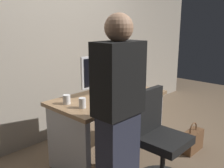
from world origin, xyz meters
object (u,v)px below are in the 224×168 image
desk (109,116)px  handbag (192,141)px  office_chair (159,141)px  person_at_desk (118,115)px  keyboard (111,98)px  mouse (128,92)px  cup_by_monitor (67,99)px  cup_near_keyboard (82,103)px  book_stack (129,82)px  monitor (101,72)px

desk → handbag: (0.79, -0.67, -0.37)m
office_chair → person_at_desk: person_at_desk is taller
keyboard → mouse: mouse is taller
mouse → cup_by_monitor: 0.76m
person_at_desk → keyboard: (0.49, 0.55, -0.08)m
handbag → cup_by_monitor: bearing=148.5°
person_at_desk → handbag: 1.52m
keyboard → cup_near_keyboard: bearing=-176.2°
handbag → person_at_desk: bearing=178.7°
cup_near_keyboard → book_stack: (0.98, 0.23, 0.00)m
monitor → book_stack: monitor is taller
cup_near_keyboard → cup_by_monitor: 0.22m
cup_near_keyboard → cup_by_monitor: cup_near_keyboard is taller
mouse → book_stack: 0.37m
desk → cup_by_monitor: cup_by_monitor is taller
desk → cup_by_monitor: 0.59m
office_chair → person_at_desk: bearing=174.3°
mouse → handbag: bearing=-45.5°
person_at_desk → cup_near_keyboard: (0.08, 0.55, -0.04)m
desk → office_chair: (-0.01, -0.70, -0.08)m
desk → keyboard: bearing=-124.7°
office_chair → monitor: size_ratio=1.74×
person_at_desk → mouse: 0.95m
person_at_desk → cup_near_keyboard: person_at_desk is taller
office_chair → cup_by_monitor: office_chair is taller
office_chair → book_stack: (0.52, 0.83, 0.38)m
cup_near_keyboard → handbag: size_ratio=0.27×
mouse → cup_near_keyboard: (-0.70, 0.00, 0.03)m
office_chair → monitor: bearing=88.7°
office_chair → cup_near_keyboard: bearing=127.3°
office_chair → keyboard: 0.69m
office_chair → handbag: size_ratio=2.49×
person_at_desk → handbag: (1.34, -0.03, -0.70)m
person_at_desk → book_stack: person_at_desk is taller
monitor → cup_by_monitor: size_ratio=5.69×
desk → office_chair: bearing=-91.2°
desk → cup_near_keyboard: (-0.47, -0.10, 0.29)m
office_chair → person_at_desk: size_ratio=0.57×
person_at_desk → cup_near_keyboard: bearing=81.7°
cup_near_keyboard → handbag: cup_near_keyboard is taller
person_at_desk → cup_by_monitor: size_ratio=17.27×
monitor → mouse: (0.22, -0.23, -0.24)m
office_chair → monitor: (0.02, 0.83, 0.58)m
keyboard → desk: bearing=58.4°
keyboard → handbag: 1.21m
mouse → book_stack: size_ratio=0.48×
person_at_desk → cup_by_monitor: 0.77m
desk → handbag: desk is taller
monitor → cup_near_keyboard: monitor is taller
mouse → book_stack: book_stack is taller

